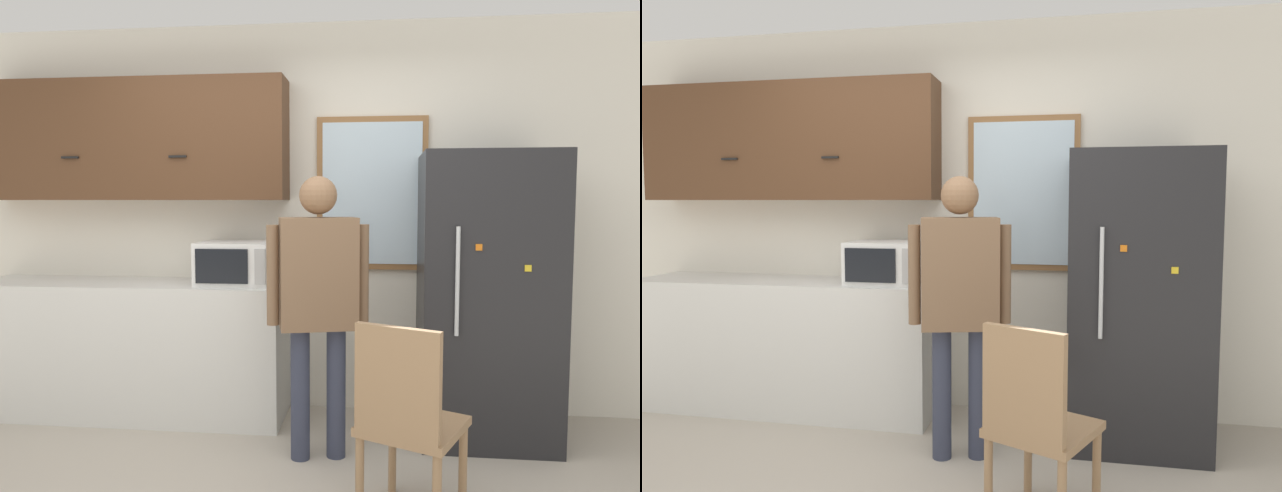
{
  "view_description": "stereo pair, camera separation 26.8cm",
  "coord_description": "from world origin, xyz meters",
  "views": [
    {
      "loc": [
        0.59,
        -2.22,
        1.48
      ],
      "look_at": [
        0.24,
        0.97,
        1.22
      ],
      "focal_mm": 32.0,
      "sensor_mm": 36.0,
      "label": 1
    },
    {
      "loc": [
        0.86,
        -2.18,
        1.48
      ],
      "look_at": [
        0.24,
        0.97,
        1.22
      ],
      "focal_mm": 32.0,
      "sensor_mm": 36.0,
      "label": 2
    }
  ],
  "objects": [
    {
      "name": "back_wall",
      "position": [
        0.0,
        1.79,
        1.35
      ],
      "size": [
        6.0,
        0.06,
        2.7
      ],
      "color": "silver",
      "rests_on": "ground_plane"
    },
    {
      "name": "upper_cabinets",
      "position": [
        -1.13,
        1.61,
        1.89
      ],
      "size": [
        2.14,
        0.33,
        0.82
      ],
      "color": "#51331E"
    },
    {
      "name": "window",
      "position": [
        0.52,
        1.75,
        1.53
      ],
      "size": [
        0.76,
        0.05,
        1.05
      ],
      "color": "olive"
    },
    {
      "name": "counter",
      "position": [
        -1.13,
        1.49,
        0.46
      ],
      "size": [
        2.14,
        0.55,
        0.92
      ],
      "color": "silver",
      "rests_on": "ground_plane"
    },
    {
      "name": "person",
      "position": [
        0.24,
        0.95,
        0.98
      ],
      "size": [
        0.57,
        0.32,
        1.62
      ],
      "rotation": [
        0.0,
        0.0,
        0.24
      ],
      "color": "#33384C",
      "rests_on": "ground_plane"
    },
    {
      "name": "microwave",
      "position": [
        -0.37,
        1.48,
        1.06
      ],
      "size": [
        0.49,
        0.42,
        0.28
      ],
      "color": "white",
      "rests_on": "counter"
    },
    {
      "name": "refrigerator",
      "position": [
        1.24,
        1.39,
        0.89
      ],
      "size": [
        0.81,
        0.75,
        1.77
      ],
      "color": "#232326",
      "rests_on": "ground_plane"
    },
    {
      "name": "chair",
      "position": [
        0.71,
        0.28,
        0.52
      ],
      "size": [
        0.56,
        0.56,
        0.94
      ],
      "rotation": [
        0.0,
        0.0,
        2.71
      ],
      "color": "#997551",
      "rests_on": "ground_plane"
    }
  ]
}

